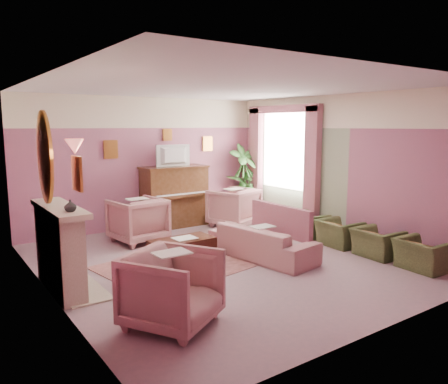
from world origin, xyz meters
TOP-DOWN VIEW (x-y plane):
  - floor at (0.00, 0.00)m, footprint 5.50×6.00m
  - ceiling at (0.00, 0.00)m, footprint 5.50×6.00m
  - wall_back at (0.00, 3.00)m, footprint 5.50×0.02m
  - wall_front at (0.00, -3.00)m, footprint 5.50×0.02m
  - wall_left at (-2.75, 0.00)m, footprint 0.02×6.00m
  - wall_right at (2.75, 0.00)m, footprint 0.02×6.00m
  - picture_rail_band at (0.00, 2.99)m, footprint 5.50×0.01m
  - stripe_panel at (2.73, 1.30)m, footprint 0.01×3.00m
  - fireplace_surround at (-2.59, 0.20)m, footprint 0.30×1.40m
  - fireplace_inset at (-2.49, 0.20)m, footprint 0.18×0.72m
  - fire_ember at (-2.45, 0.20)m, footprint 0.06×0.54m
  - mantel_shelf at (-2.56, 0.20)m, footprint 0.40×1.55m
  - hearth at (-2.39, 0.20)m, footprint 0.55×1.50m
  - mirror_frame at (-2.70, 0.20)m, footprint 0.04×0.72m
  - mirror_glass at (-2.67, 0.20)m, footprint 0.01×0.60m
  - sconce_shade at (-2.62, -0.85)m, footprint 0.20×0.20m
  - piano at (0.50, 2.68)m, footprint 1.40×0.60m
  - piano_keyshelf at (0.50, 2.33)m, footprint 1.30×0.12m
  - piano_keys at (0.50, 2.33)m, footprint 1.20×0.08m
  - piano_top at (0.50, 2.68)m, footprint 1.45×0.65m
  - television at (0.50, 2.63)m, footprint 0.80×0.12m
  - print_back_left at (-0.80, 2.96)m, footprint 0.30×0.03m
  - print_back_right at (1.55, 2.96)m, footprint 0.26×0.03m
  - print_back_mid at (0.50, 2.96)m, footprint 0.22×0.03m
  - print_left_wall at (-2.71, -1.20)m, footprint 0.03×0.28m
  - window_blind at (2.70, 1.55)m, footprint 0.03×1.40m
  - curtain_left at (2.62, 0.63)m, footprint 0.16×0.34m
  - curtain_right at (2.62, 2.47)m, footprint 0.16×0.34m
  - pelmet at (2.62, 1.55)m, footprint 0.16×2.20m
  - mantel_plant at (-2.55, 0.75)m, footprint 0.16×0.16m
  - mantel_vase at (-2.55, -0.30)m, footprint 0.16×0.16m
  - area_rug at (-0.66, 0.23)m, footprint 2.75×2.17m
  - coffee_table at (-0.76, 0.13)m, footprint 1.01×0.52m
  - table_paper at (-0.71, 0.13)m, footprint 0.35×0.28m
  - sofa at (0.56, -0.25)m, footprint 0.63×1.89m
  - sofa_throw at (0.96, -0.25)m, footprint 0.10×1.44m
  - floral_armchair_left at (-0.71, 1.92)m, footprint 0.90×0.90m
  - floral_armchair_right at (1.54, 1.90)m, footprint 0.90×0.90m
  - floral_armchair_front at (-1.85, -1.60)m, footprint 0.90×0.90m
  - olive_chair_a at (2.21, -2.12)m, footprint 0.52×0.73m
  - olive_chair_b at (2.21, -1.30)m, footprint 0.52×0.73m
  - olive_chair_c at (2.21, -0.48)m, footprint 0.52×0.73m
  - olive_chair_d at (2.21, 0.34)m, footprint 0.52×0.73m
  - side_table at (2.33, 2.60)m, footprint 0.52×0.52m
  - side_plant_big at (2.33, 2.60)m, footprint 0.30×0.30m
  - side_plant_small at (2.45, 2.50)m, footprint 0.16×0.16m
  - palm_pot at (2.33, 2.58)m, footprint 0.34×0.34m
  - palm_plant at (2.33, 2.58)m, footprint 0.76×0.76m

SIDE VIEW (x-z plane):
  - floor at x=0.00m, z-range -0.01..0.01m
  - area_rug at x=-0.66m, z-range 0.00..0.01m
  - hearth at x=-2.39m, z-range 0.00..0.02m
  - palm_pot at x=2.33m, z-range 0.00..0.34m
  - fire_ember at x=-2.45m, z-range 0.17..0.27m
  - coffee_table at x=-0.76m, z-range 0.00..0.45m
  - olive_chair_a at x=2.21m, z-range 0.00..0.64m
  - olive_chair_b at x=2.21m, z-range 0.00..0.64m
  - olive_chair_c at x=2.21m, z-range 0.00..0.64m
  - olive_chair_d at x=2.21m, z-range 0.00..0.64m
  - side_table at x=2.33m, z-range 0.00..0.70m
  - sofa at x=0.56m, z-range 0.00..0.77m
  - fireplace_inset at x=-2.49m, z-range 0.06..0.74m
  - table_paper at x=-0.71m, z-range 0.45..0.46m
  - floral_armchair_left at x=-0.71m, z-range 0.00..0.94m
  - floral_armchair_right at x=1.54m, z-range 0.00..0.94m
  - floral_armchair_front at x=-1.85m, z-range 0.00..0.94m
  - fireplace_surround at x=-2.59m, z-range 0.00..1.10m
  - sofa_throw at x=0.96m, z-range 0.34..0.86m
  - piano at x=0.50m, z-range 0.00..1.30m
  - piano_keyshelf at x=0.50m, z-range 0.69..0.75m
  - piano_keys at x=0.50m, z-range 0.75..0.77m
  - side_plant_small at x=2.45m, z-range 0.70..0.98m
  - side_plant_big at x=2.33m, z-range 0.70..1.04m
  - palm_plant at x=2.33m, z-range 0.34..1.78m
  - stripe_panel at x=2.73m, z-range 0.00..2.15m
  - mantel_shelf at x=-2.56m, z-range 1.09..1.16m
  - mantel_vase at x=-2.55m, z-range 1.15..1.31m
  - mantel_plant at x=-2.55m, z-range 1.15..1.43m
  - curtain_left at x=2.62m, z-range 0.00..2.60m
  - curtain_right at x=2.62m, z-range 0.00..2.60m
  - piano_top at x=0.50m, z-range 1.29..1.33m
  - wall_back at x=0.00m, z-range 0.00..2.80m
  - wall_front at x=0.00m, z-range 0.00..2.80m
  - wall_left at x=-2.75m, z-range 0.00..2.80m
  - wall_right at x=2.75m, z-range 0.00..2.80m
  - television at x=0.50m, z-range 1.36..1.84m
  - window_blind at x=2.70m, z-range 0.80..2.60m
  - print_back_left at x=-0.80m, z-range 1.53..1.91m
  - print_left_wall at x=-2.71m, z-range 1.54..1.90m
  - print_back_right at x=1.55m, z-range 1.61..1.95m
  - mirror_frame at x=-2.70m, z-range 1.20..2.40m
  - mirror_glass at x=-2.67m, z-range 1.27..2.33m
  - sconce_shade at x=-2.62m, z-range 1.90..2.06m
  - print_back_mid at x=0.50m, z-range 1.87..2.13m
  - picture_rail_band at x=0.00m, z-range 2.15..2.80m
  - pelmet at x=2.62m, z-range 2.48..2.64m
  - ceiling at x=0.00m, z-range 2.79..2.80m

